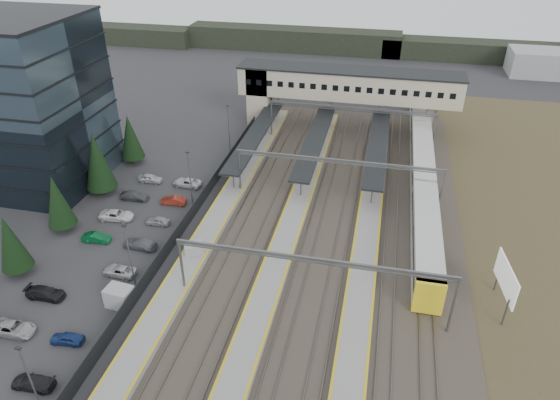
% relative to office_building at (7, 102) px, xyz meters
% --- Properties ---
extents(ground, '(220.00, 220.00, 0.00)m').
position_rel_office_building_xyz_m(ground, '(36.00, -12.00, -12.19)').
color(ground, '#2B2B2D').
rests_on(ground, ground).
extents(office_building, '(24.30, 18.30, 24.30)m').
position_rel_office_building_xyz_m(office_building, '(0.00, 0.00, 0.00)').
color(office_building, '#3C4F5E').
rests_on(office_building, ground).
extents(conifer_row, '(4.42, 49.82, 9.50)m').
position_rel_office_building_xyz_m(conifer_row, '(14.00, -15.86, -7.36)').
color(conifer_row, black).
rests_on(conifer_row, ground).
extents(car_park, '(10.64, 44.32, 1.27)m').
position_rel_office_building_xyz_m(car_park, '(22.27, -15.42, -11.58)').
color(car_park, '#A7A8AC').
rests_on(car_park, ground).
extents(lampposts, '(0.50, 53.25, 8.07)m').
position_rel_office_building_xyz_m(lampposts, '(28.00, -10.75, -7.86)').
color(lampposts, slate).
rests_on(lampposts, ground).
extents(fence, '(0.08, 90.00, 2.00)m').
position_rel_office_building_xyz_m(fence, '(29.50, -7.00, -11.19)').
color(fence, '#26282B').
rests_on(fence, ground).
extents(relay_cabin_near, '(2.92, 2.28, 2.27)m').
position_rel_office_building_xyz_m(relay_cabin_near, '(28.03, -23.39, -11.06)').
color(relay_cabin_near, '#999B9E').
rests_on(relay_cabin_near, ground).
extents(relay_cabin_far, '(2.77, 2.58, 2.02)m').
position_rel_office_building_xyz_m(relay_cabin_far, '(32.83, -13.90, -11.18)').
color(relay_cabin_far, '#999B9E').
rests_on(relay_cabin_far, ground).
extents(rail_corridor, '(34.00, 90.00, 0.92)m').
position_rel_office_building_xyz_m(rail_corridor, '(45.34, -7.00, -11.90)').
color(rail_corridor, '#322E26').
rests_on(rail_corridor, ground).
extents(canopies, '(23.10, 30.00, 3.28)m').
position_rel_office_building_xyz_m(canopies, '(43.00, 15.00, -8.27)').
color(canopies, black).
rests_on(canopies, ground).
extents(footbridge, '(40.40, 6.40, 11.20)m').
position_rel_office_building_xyz_m(footbridge, '(43.70, 30.00, -4.26)').
color(footbridge, beige).
rests_on(footbridge, ground).
extents(gantries, '(28.40, 62.28, 7.17)m').
position_rel_office_building_xyz_m(gantries, '(48.00, -9.00, -6.20)').
color(gantries, slate).
rests_on(gantries, ground).
extents(train, '(3.14, 65.66, 3.95)m').
position_rel_office_building_xyz_m(train, '(60.00, 14.56, -9.94)').
color(train, beige).
rests_on(train, ground).
extents(billboard, '(0.98, 6.40, 5.55)m').
position_rel_office_building_xyz_m(billboard, '(67.58, -14.99, -8.43)').
color(billboard, slate).
rests_on(billboard, ground).
extents(treeline_far, '(170.00, 19.00, 7.00)m').
position_rel_office_building_xyz_m(treeline_far, '(59.81, 80.28, -9.24)').
color(treeline_far, black).
rests_on(treeline_far, ground).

